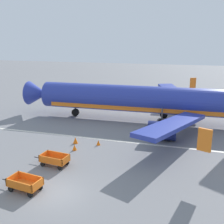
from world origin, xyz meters
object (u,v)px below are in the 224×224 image
Objects in this scene: traffic_cone_mid_apron at (75,147)px; traffic_cone_by_carts at (98,143)px; baggage_cart_second_in_row at (54,159)px; airplane at (153,100)px; baggage_cart_nearest at (25,183)px; traffic_cone_near_plane at (75,140)px.

traffic_cone_mid_apron is 1.09× the size of traffic_cone_by_carts.
baggage_cart_second_in_row reaches higher than traffic_cone_mid_apron.
airplane reaches higher than baggage_cart_nearest.
baggage_cart_nearest is at bearing -92.11° from baggage_cart_second_in_row.
traffic_cone_mid_apron reaches higher than traffic_cone_by_carts.
baggage_cart_second_in_row is at bearing -94.93° from traffic_cone_mid_apron.
airplane is 53.35× the size of traffic_cone_near_plane.
traffic_cone_near_plane reaches higher than traffic_cone_mid_apron.
traffic_cone_mid_apron is at bearing -134.09° from traffic_cone_by_carts.
traffic_cone_near_plane is at bearing 110.82° from traffic_cone_mid_apron.
baggage_cart_nearest reaches higher than traffic_cone_by_carts.
traffic_cone_mid_apron is at bearing -69.18° from traffic_cone_near_plane.
traffic_cone_near_plane reaches higher than traffic_cone_by_carts.
traffic_cone_near_plane is (-0.35, 5.50, -0.25)m from baggage_cart_second_in_row.
traffic_cone_by_carts is at bearing -113.66° from airplane.
baggage_cart_nearest reaches higher than traffic_cone_near_plane.
baggage_cart_nearest is at bearing -108.73° from airplane.
traffic_cone_mid_apron is at bearing -117.71° from airplane.
traffic_cone_mid_apron is 2.79m from traffic_cone_by_carts.
traffic_cone_mid_apron is at bearing 86.59° from baggage_cart_nearest.
baggage_cart_nearest is at bearing -88.91° from traffic_cone_near_plane.
airplane is at bearing 71.27° from baggage_cart_nearest.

